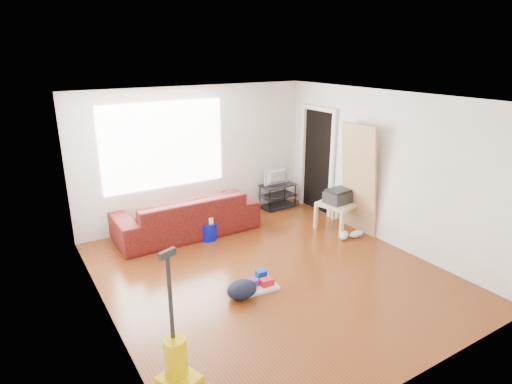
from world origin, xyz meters
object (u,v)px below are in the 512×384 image
cleaning_tray (258,283)px  vacuum (177,368)px  tv_stand (278,195)px  sofa (188,233)px  side_table (338,206)px  bucket (208,239)px  backpack (242,297)px

cleaning_tray → vacuum: 2.07m
tv_stand → vacuum: 5.18m
sofa → cleaning_tray: 2.18m
side_table → vacuum: (-3.95, -2.19, -0.15)m
side_table → cleaning_tray: 2.52m
tv_stand → bucket: (-1.91, -0.68, -0.25)m
side_table → vacuum: vacuum is taller
bucket → vacuum: size_ratio=0.21×
tv_stand → cleaning_tray: (-2.00, -2.45, -0.20)m
backpack → sofa: bearing=77.0°
bucket → vacuum: 3.47m
sofa → side_table: 2.73m
side_table → backpack: 2.87m
backpack → bucket: bearing=69.6°
tv_stand → side_table: bearing=-81.2°
sofa → tv_stand: bearing=-172.7°
sofa → vacuum: vacuum is taller
side_table → backpack: (-2.62, -1.09, -0.42)m
sofa → cleaning_tray: (0.12, -2.18, 0.05)m
tv_stand → backpack: bearing=-134.8°
vacuum → bucket: bearing=39.5°
sofa → backpack: sofa is taller
backpack → vacuum: vacuum is taller
bucket → cleaning_tray: (-0.09, -1.77, 0.05)m
vacuum → backpack: bearing=19.5°
sofa → bucket: (0.21, -0.41, 0.00)m
tv_stand → vacuum: bearing=-137.5°
tv_stand → vacuum: vacuum is taller
vacuum → sofa: bearing=45.5°
bucket → cleaning_tray: cleaning_tray is taller
cleaning_tray → backpack: (-0.32, -0.12, -0.05)m
backpack → tv_stand: bearing=39.9°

